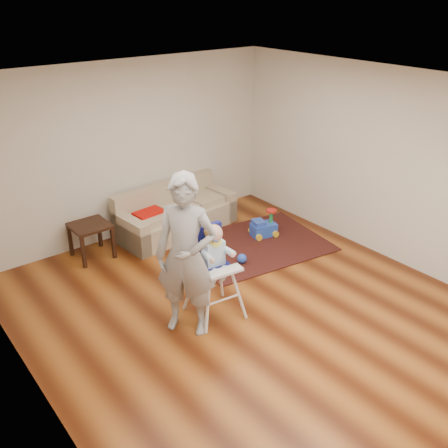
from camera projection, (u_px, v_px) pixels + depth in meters
ground at (244, 307)px, 6.23m from camera, size 5.50×5.50×0.00m
room_envelope at (217, 153)px, 5.79m from camera, size 5.04×5.52×2.72m
sofa at (177, 210)px, 7.99m from camera, size 2.02×0.98×0.75m
side_table at (92, 241)px, 7.28m from camera, size 0.52×0.52×0.52m
area_rug at (255, 245)px, 7.71m from camera, size 2.31×1.87×0.02m
ride_on_toy at (264, 223)px, 7.89m from camera, size 0.44×0.36×0.43m
toy_ball at (242, 258)px, 7.16m from camera, size 0.14×0.14×0.14m
high_chair at (214, 272)px, 5.87m from camera, size 0.62×0.62×1.21m
adult at (186, 256)px, 5.45m from camera, size 0.79×0.83×1.91m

